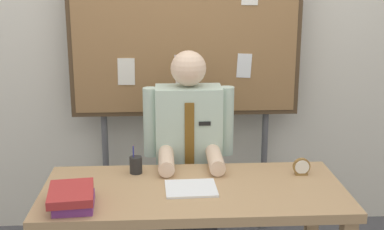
% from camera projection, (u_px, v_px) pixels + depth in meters
% --- Properties ---
extents(back_wall, '(6.40, 0.08, 2.70)m').
position_uv_depth(back_wall, '(184.00, 44.00, 3.65)').
color(back_wall, silver).
rests_on(back_wall, ground_plane).
extents(desk, '(1.58, 0.71, 0.74)m').
position_uv_depth(desk, '(194.00, 205.00, 2.74)').
color(desk, tan).
rests_on(desk, ground_plane).
extents(person, '(0.55, 0.56, 1.39)m').
position_uv_depth(person, '(189.00, 169.00, 3.25)').
color(person, '#2D2D33').
rests_on(person, ground_plane).
extents(bulletin_board, '(1.54, 0.09, 2.06)m').
position_uv_depth(bulletin_board, '(185.00, 32.00, 3.43)').
color(bulletin_board, '#4C3823').
rests_on(bulletin_board, ground_plane).
extents(book_stack, '(0.24, 0.30, 0.09)m').
position_uv_depth(book_stack, '(72.00, 198.00, 2.48)').
color(book_stack, '#72337F').
rests_on(book_stack, desk).
extents(open_notebook, '(0.27, 0.24, 0.01)m').
position_uv_depth(open_notebook, '(191.00, 188.00, 2.69)').
color(open_notebook, white).
rests_on(open_notebook, desk).
extents(desk_clock, '(0.10, 0.04, 0.10)m').
position_uv_depth(desk_clock, '(302.00, 167.00, 2.88)').
color(desk_clock, olive).
rests_on(desk_clock, desk).
extents(pen_holder, '(0.07, 0.07, 0.16)m').
position_uv_depth(pen_holder, '(136.00, 165.00, 2.90)').
color(pen_holder, '#262626').
rests_on(pen_holder, desk).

